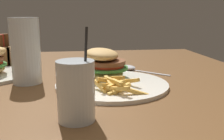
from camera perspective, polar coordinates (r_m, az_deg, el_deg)
dining_table at (r=0.77m, az=-5.60°, el=-11.32°), size 1.31×1.14×0.76m
meal_plate_near at (r=0.74m, az=-0.77°, el=-0.79°), size 0.31×0.31×0.10m
beer_glass at (r=0.78m, az=-18.25°, el=3.50°), size 0.08×0.08×0.19m
juice_glass at (r=0.49m, az=-7.83°, el=-5.09°), size 0.07×0.07×0.18m
spoon at (r=0.92m, az=3.77°, el=0.46°), size 0.15×0.16×0.02m
condiment_caddy at (r=1.08m, az=-22.77°, el=3.38°), size 0.10×0.08×0.12m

